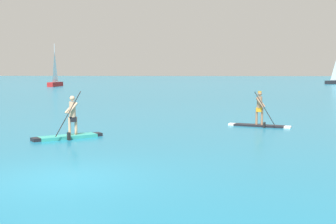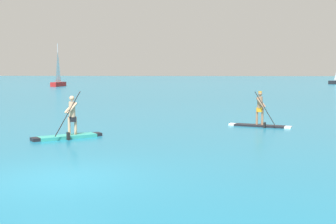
# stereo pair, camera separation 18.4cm
# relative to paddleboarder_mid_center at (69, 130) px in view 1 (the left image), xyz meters

# --- Properties ---
(ground) EXTENTS (440.00, 440.00, 0.00)m
(ground) POSITION_rel_paddleboarder_mid_center_xyz_m (1.90, -6.58, -0.33)
(ground) COLOR #196B8C
(paddleboarder_mid_center) EXTENTS (2.59, 2.17, 1.96)m
(paddleboarder_mid_center) POSITION_rel_paddleboarder_mid_center_xyz_m (0.00, 0.00, 0.00)
(paddleboarder_mid_center) COLOR teal
(paddleboarder_mid_center) RESTS_ON ground
(paddleboarder_far_right) EXTENTS (3.04, 1.45, 1.81)m
(paddleboarder_far_right) POSITION_rel_paddleboarder_mid_center_xyz_m (8.30, 4.50, 0.09)
(paddleboarder_far_right) COLOR black
(paddleboarder_far_right) RESTS_ON ground
(sailboat_left_horizon) EXTENTS (1.32, 4.80, 7.50)m
(sailboat_left_horizon) POSITION_rel_paddleboarder_mid_center_xyz_m (-20.53, 58.03, 0.75)
(sailboat_left_horizon) COLOR #A51E1E
(sailboat_left_horizon) RESTS_ON ground
(sailboat_right_horizon) EXTENTS (5.50, 4.67, 6.47)m
(sailboat_right_horizon) POSITION_rel_paddleboarder_mid_center_xyz_m (33.34, 76.90, 0.52)
(sailboat_right_horizon) COLOR black
(sailboat_right_horizon) RESTS_ON ground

